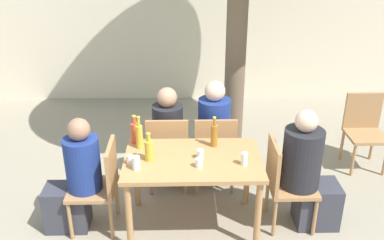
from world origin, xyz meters
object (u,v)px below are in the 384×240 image
Objects in this scene: patio_chair_1 at (284,180)px; person_seated_0 at (75,182)px; person_seated_1 at (308,175)px; oil_cruet_3 at (149,150)px; patio_chair_4 at (364,127)px; drinking_glass_2 at (130,160)px; person_seated_3 at (213,135)px; soda_bottle_2 at (135,132)px; patio_chair_0 at (101,182)px; dining_table_front at (193,167)px; patio_chair_3 at (215,149)px; person_seated_2 at (168,138)px; drinking_glass_0 at (199,163)px; drinking_glass_4 at (200,154)px; drinking_glass_3 at (136,163)px; patio_chair_2 at (168,149)px; oil_cruet_1 at (139,136)px; amber_bottle_0 at (214,135)px; drinking_glass_1 at (244,159)px.

patio_chair_1 is 0.77× the size of person_seated_0.
oil_cruet_3 is at bearing 90.94° from person_seated_1.
patio_chair_4 reaches higher than drinking_glass_2.
soda_bottle_2 is at bearing 33.35° from person_seated_3.
patio_chair_0 is 0.73× the size of person_seated_3.
dining_table_front is 1.03× the size of person_seated_3.
patio_chair_4 is at bearing -164.46° from patio_chair_3.
person_seated_2 is 1.10m from drinking_glass_0.
person_seated_2 is at bearing 110.26° from drinking_glass_4.
soda_bottle_2 is (-0.81, -0.53, 0.31)m from person_seated_3.
patio_chair_3 reaches higher than drinking_glass_3.
person_seated_3 reaches higher than patio_chair_3.
person_seated_1 is at bearing -130.97° from patio_chair_4.
drinking_glass_2 is at bearing 173.49° from drinking_glass_0.
patio_chair_4 is at bearing -167.70° from patio_chair_2.
soda_bottle_2 is 0.51m from drinking_glass_3.
person_seated_1 is 1.05m from drinking_glass_4.
patio_chair_0 is 1.06m from person_seated_2.
patio_chair_0 is 0.97m from drinking_glass_4.
drinking_glass_4 reaches higher than dining_table_front.
patio_chair_0 is 2.72× the size of oil_cruet_1.
person_seated_3 is (-1.83, -0.28, 0.05)m from patio_chair_4.
dining_table_front is 0.90m from person_seated_3.
soda_bottle_2 is (0.31, 0.33, 0.36)m from patio_chair_0.
dining_table_front is 0.38m from amber_bottle_0.
drinking_glass_2 is at bearing 177.90° from drinking_glass_1.
drinking_glass_3 is at bearing 47.20° from patio_chair_3.
oil_cruet_1 reaches higher than dining_table_front.
person_seated_1 is 1.62m from drinking_glass_3.
dining_table_front is at bearing 164.85° from drinking_glass_1.
person_seated_2 is (-1.34, 0.87, -0.04)m from person_seated_1.
patio_chair_0 is at bearing -158.83° from patio_chair_4.
patio_chair_0 is at bearing 90.00° from person_seated_0.
drinking_glass_1 is at bearing -142.16° from patio_chair_4.
amber_bottle_0 is at bearing 30.33° from drinking_glass_3.
person_seated_0 reaches higher than drinking_glass_0.
soda_bottle_2 is at bearing 76.98° from patio_chair_1.
patio_chair_4 reaches higher than drinking_glass_3.
oil_cruet_3 is (-0.14, -0.89, 0.34)m from person_seated_2.
person_seated_2 reaches higher than dining_table_front.
patio_chair_4 is 10.39× the size of drinking_glass_4.
patio_chair_4 is 0.73× the size of person_seated_1.
person_seated_3 is 4.45× the size of oil_cruet_3.
person_seated_0 is 13.46× the size of drinking_glass_4.
drinking_glass_2 is (-0.31, -0.72, 0.29)m from patio_chair_2.
patio_chair_4 is 2.79m from soda_bottle_2.
drinking_glass_1 reaches higher than drinking_glass_0.
oil_cruet_3 reaches higher than patio_chair_2.
patio_chair_2 is 0.78× the size of person_seated_2.
person_seated_2 is (-0.25, 0.87, -0.14)m from dining_table_front.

